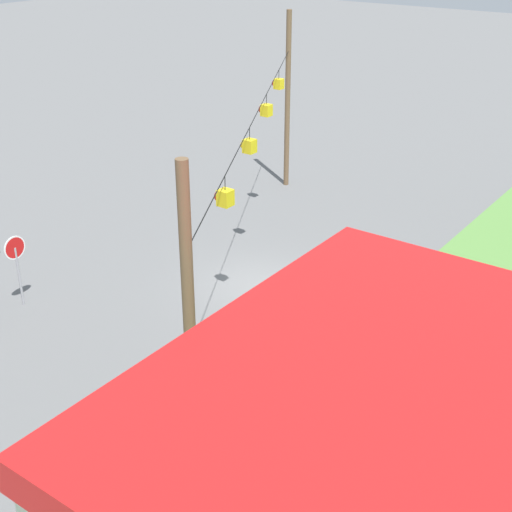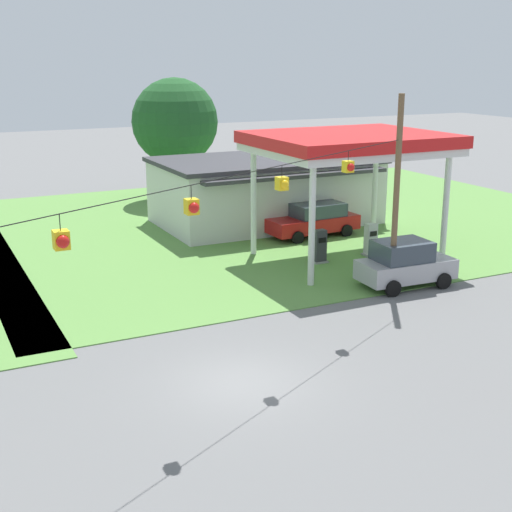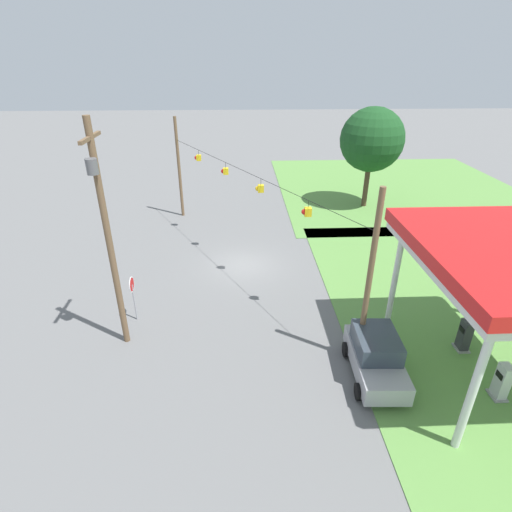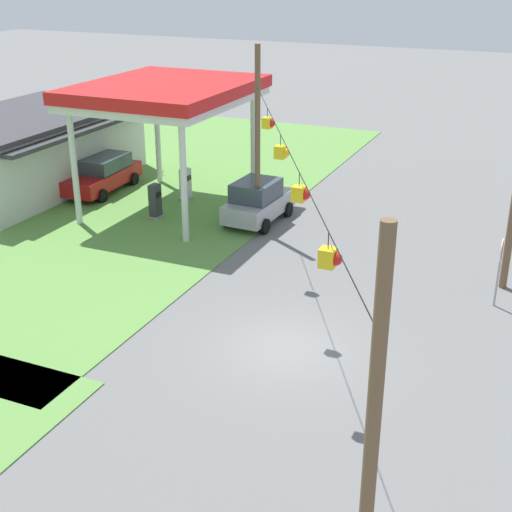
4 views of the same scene
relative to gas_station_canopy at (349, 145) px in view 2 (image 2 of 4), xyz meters
The scene contains 10 objects.
ground_plane 15.30m from the gas_station_canopy, 135.57° to the right, with size 160.00×160.00×0.00m, color slate.
grass_verge_station_corner 10.56m from the gas_station_canopy, 77.20° to the left, with size 36.00×28.00×0.04m, color #5B8E42.
gas_station_canopy is the anchor object (origin of this frame).
gas_station_store 9.49m from the gas_station_canopy, 88.88° to the left, with size 12.46×7.81×3.80m.
fuel_pump_near 4.94m from the gas_station_canopy, behind, with size 0.71×0.56×1.61m.
fuel_pump_far 4.94m from the gas_station_canopy, ahead, with size 0.71×0.56×1.61m.
car_at_pumps_front 6.43m from the gas_station_canopy, 90.73° to the right, with size 4.15×2.25×2.00m.
car_at_pumps_rear 6.56m from the gas_station_canopy, 77.76° to the left, with size 5.14×2.31×1.82m.
signal_span_gantry 14.33m from the gas_station_canopy, 135.54° to the right, with size 18.66×10.24×8.06m.
tree_behind_station 17.82m from the gas_station_canopy, 96.67° to the left, with size 5.73×5.73×8.14m.
Camera 2 is at (-8.23, -17.69, 9.41)m, focal length 50.00 mm.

